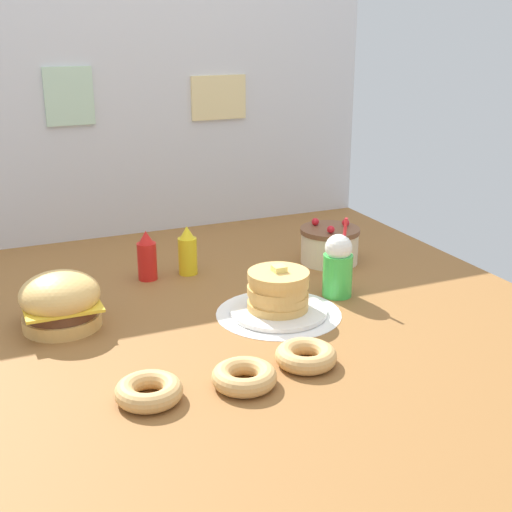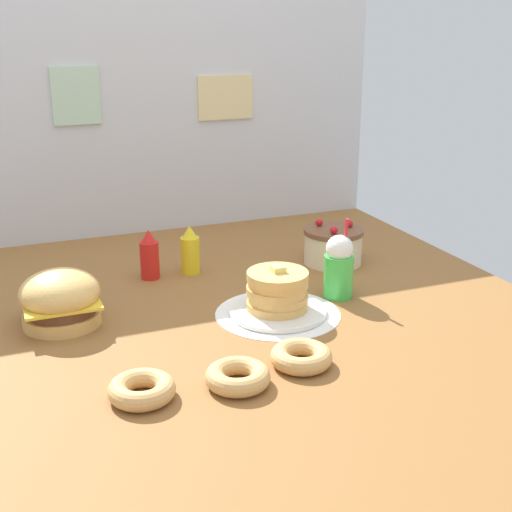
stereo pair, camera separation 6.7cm
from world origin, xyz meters
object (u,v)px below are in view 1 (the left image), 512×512
Objects in this scene: layer_cake at (330,245)px; donut_chocolate at (244,376)px; pancake_stack at (278,294)px; mustard_bottle at (188,252)px; ketchup_bottle at (147,257)px; burger at (60,301)px; donut_vanilla at (306,355)px; cream_soda_cup at (338,266)px; donut_pink_glaze at (149,391)px.

donut_chocolate is at bearing -131.93° from layer_cake.
layer_cake is at bearing 43.14° from pancake_stack.
donut_chocolate is (-0.13, -0.86, -0.06)m from mustard_bottle.
layer_cake is 1.34× the size of donut_chocolate.
ketchup_bottle and mustard_bottle have the same top height.
layer_cake is (1.06, 0.19, -0.01)m from burger.
ketchup_bottle is 1.08× the size of donut_vanilla.
ketchup_bottle is 0.70m from cream_soda_cup.
pancake_stack is at bearing 53.75° from donut_chocolate.
donut_vanilla is (-0.48, -0.72, -0.04)m from layer_cake.
burger is at bearing 123.72° from donut_chocolate.
burger is at bearing 172.42° from cream_soda_cup.
ketchup_bottle is 0.67× the size of cream_soda_cup.
cream_soda_cup reaches higher than layer_cake.
cream_soda_cup reaches higher than burger.
donut_vanilla is at bearing -129.41° from cream_soda_cup.
burger is 1.43× the size of donut_pink_glaze.
layer_cake is at bearing -10.33° from mustard_bottle.
mustard_bottle reaches higher than donut_vanilla.
layer_cake is (0.40, 0.38, 0.00)m from pancake_stack.
cream_soda_cup is (0.41, -0.41, 0.02)m from mustard_bottle.
layer_cake is 1.18m from donut_pink_glaze.
layer_cake reaches higher than donut_pink_glaze.
pancake_stack is at bearing 77.08° from donut_vanilla.
ketchup_bottle is (-0.71, 0.10, 0.01)m from layer_cake.
donut_chocolate is at bearing -140.29° from cream_soda_cup.
cream_soda_cup is (-0.15, -0.31, 0.04)m from layer_cake.
mustard_bottle is 0.87m from donut_chocolate.
cream_soda_cup is at bearing 13.49° from pancake_stack.
ketchup_bottle reaches higher than pancake_stack.
burger is 0.79m from donut_vanilla.
layer_cake is 0.87m from donut_vanilla.
mustard_bottle is 1.08× the size of donut_chocolate.
mustard_bottle is at bearing 134.34° from cream_soda_cup.
layer_cake reaches higher than donut_chocolate.
mustard_bottle is (-0.55, 0.10, 0.01)m from layer_cake.
layer_cake is 1.25× the size of mustard_bottle.
layer_cake is at bearing 65.07° from cream_soda_cup.
mustard_bottle is at bearing 65.47° from donut_pink_glaze.
cream_soda_cup is 0.53m from donut_vanilla.
donut_chocolate is (-0.54, -0.45, -0.08)m from cream_soda_cup.
pancake_stack is 1.70× the size of ketchup_bottle.
layer_cake is 0.56m from mustard_bottle.
mustard_bottle is 0.83m from donut_vanilla.
burger is 1.43× the size of donut_chocolate.
mustard_bottle is at bearing -1.42° from ketchup_bottle.
burger is 0.88× the size of cream_soda_cup.
donut_vanilla is (0.07, -0.82, -0.06)m from mustard_bottle.
mustard_bottle reaches higher than donut_chocolate.
layer_cake is 1.34× the size of donut_pink_glaze.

